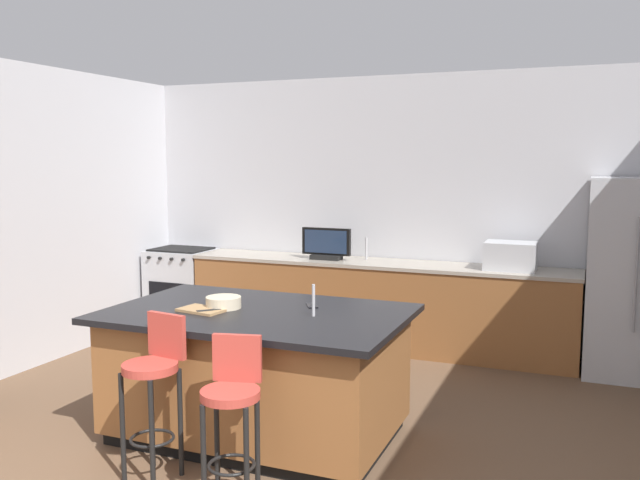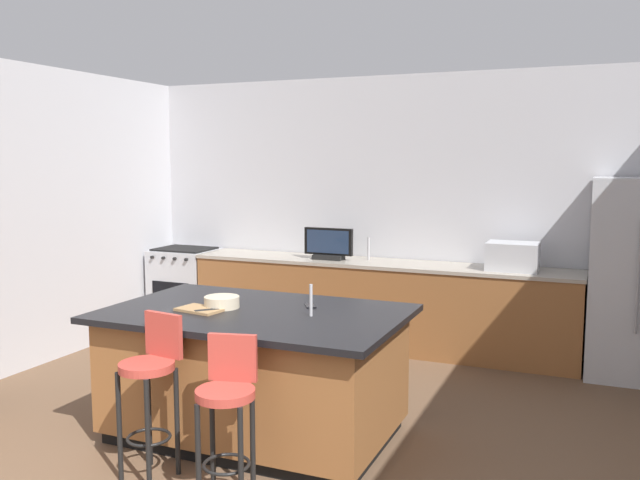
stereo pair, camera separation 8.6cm
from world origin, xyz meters
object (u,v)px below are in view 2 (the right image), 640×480
object	(u,v)px
fruit_bowl	(222,302)
cutting_board	(200,309)
tv_remote	(207,311)
range_oven	(186,287)
cell_phone	(310,306)
microwave	(513,256)
kitchen_island	(255,372)
bar_stool_right	(227,405)
bar_stool_left	(151,380)
tv_monitor	(328,245)

from	to	relation	value
fruit_bowl	cutting_board	xyz separation A→B (m)	(-0.09, -0.14, -0.03)
tv_remote	cutting_board	size ratio (longest dim) A/B	0.53
range_oven	cell_phone	bearing A→B (deg)	-40.49
microwave	cutting_board	bearing A→B (deg)	-124.17
microwave	range_oven	bearing A→B (deg)	-179.98
kitchen_island	microwave	size ratio (longest dim) A/B	4.35
range_oven	bar_stool_right	size ratio (longest dim) A/B	0.97
microwave	bar_stool_right	xyz separation A→B (m)	(-1.15, -3.40, -0.47)
bar_stool_right	cutting_board	xyz separation A→B (m)	(-0.65, 0.74, 0.35)
fruit_bowl	kitchen_island	bearing A→B (deg)	2.04
microwave	bar_stool_left	world-z (taller)	microwave
cell_phone	tv_remote	world-z (taller)	tv_remote
range_oven	cell_phone	world-z (taller)	range_oven
tv_monitor	cutting_board	size ratio (longest dim) A/B	1.68
microwave	cell_phone	world-z (taller)	microwave
cell_phone	tv_remote	xyz separation A→B (m)	(-0.58, -0.46, 0.01)
bar_stool_left	fruit_bowl	xyz separation A→B (m)	(0.04, 0.79, 0.34)
kitchen_island	cutting_board	distance (m)	0.59
bar_stool_right	range_oven	bearing A→B (deg)	114.18
kitchen_island	tv_remote	bearing A→B (deg)	-147.37
tv_monitor	bar_stool_right	world-z (taller)	tv_monitor
bar_stool_left	cell_phone	bearing A→B (deg)	69.69
cell_phone	cutting_board	distance (m)	0.78
range_oven	bar_stool_left	world-z (taller)	bar_stool_left
kitchen_island	bar_stool_right	bearing A→B (deg)	-71.25
range_oven	tv_monitor	size ratio (longest dim) A/B	1.72
tv_monitor	fruit_bowl	world-z (taller)	tv_monitor
microwave	cell_phone	size ratio (longest dim) A/B	3.20
cell_phone	tv_monitor	bearing A→B (deg)	77.49
tv_monitor	bar_stool_right	distance (m)	3.46
fruit_bowl	cutting_board	bearing A→B (deg)	-122.11
tv_monitor	tv_remote	size ratio (longest dim) A/B	3.17
bar_stool_left	bar_stool_right	distance (m)	0.61
microwave	bar_stool_left	size ratio (longest dim) A/B	0.47
tv_monitor	cutting_board	world-z (taller)	tv_monitor
range_oven	cutting_board	bearing A→B (deg)	-53.74
kitchen_island	fruit_bowl	size ratio (longest dim) A/B	8.27
kitchen_island	cutting_board	size ratio (longest dim) A/B	6.50
kitchen_island	bar_stool_left	world-z (taller)	bar_stool_left
tv_monitor	cutting_board	bearing A→B (deg)	-88.02
range_oven	tv_remote	world-z (taller)	tv_remote
range_oven	tv_monitor	xyz separation A→B (m)	(1.86, -0.05, 0.60)
microwave	cutting_board	size ratio (longest dim) A/B	1.49
cutting_board	kitchen_island	bearing A→B (deg)	23.35
tv_monitor	cell_phone	xyz separation A→B (m)	(0.74, -2.17, -0.15)
kitchen_island	tv_remote	distance (m)	0.56
kitchen_island	cutting_board	world-z (taller)	cutting_board
kitchen_island	range_oven	distance (m)	3.40
tv_remote	cutting_board	distance (m)	0.08
bar_stool_left	fruit_bowl	world-z (taller)	bar_stool_left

